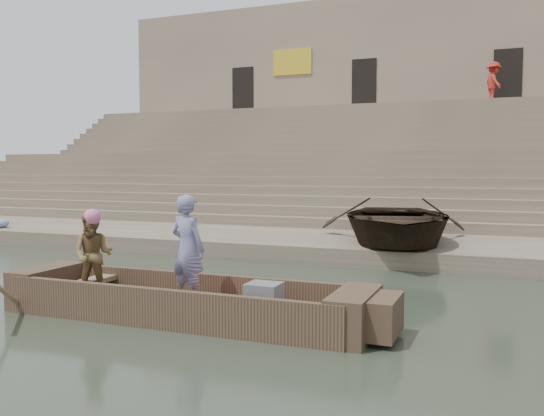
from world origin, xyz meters
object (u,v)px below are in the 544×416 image
Objects in this scene: rowing_man at (93,255)px; pedestrian at (494,83)px; standing_man at (188,249)px; main_rowboat at (184,311)px; television at (263,297)px; beached_rowboat at (395,220)px.

pedestrian is at bearing 54.52° from rowing_man.
standing_man is 0.84× the size of pedestrian.
rowing_man is at bearing -176.10° from main_rowboat.
standing_man is at bearing 147.22° from pedestrian.
pedestrian reaches higher than rowing_man.
rowing_man reaches higher than television.
standing_man is 1.58m from rowing_man.
standing_man is 3.48× the size of television.
television is (2.80, 0.10, -0.45)m from rowing_man.
television is (1.27, 0.00, 0.31)m from main_rowboat.
main_rowboat is 3.86× the size of rowing_man.
rowing_man is (-1.56, -0.18, -0.15)m from standing_man.
standing_man is at bearing 66.74° from main_rowboat.
standing_man reaches higher than television.
rowing_man is 2.84m from television.
television is 22.73m from pedestrian.
rowing_man is 7.67m from beached_rowboat.
main_rowboat is at bearing -118.42° from beached_rowboat.
beached_rowboat is (1.91, 6.76, 0.84)m from main_rowboat.
main_rowboat is at bearing -18.05° from rowing_man.
main_rowboat is 10.87× the size of television.
beached_rowboat is at bearing 84.56° from television.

